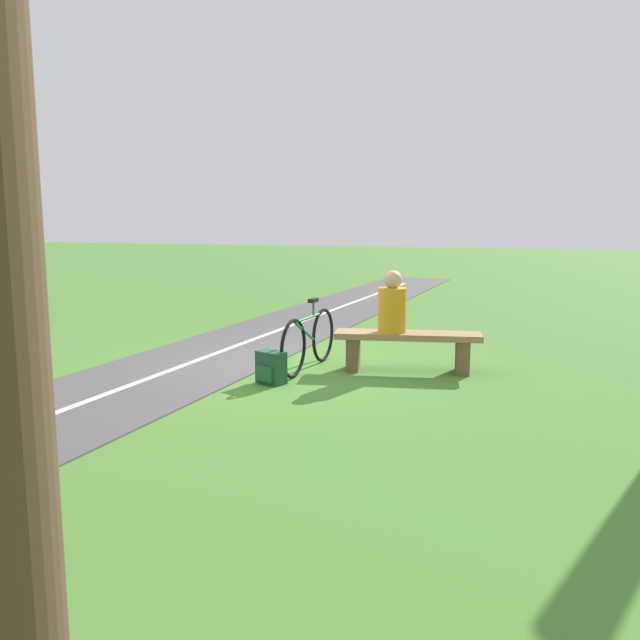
{
  "coord_description": "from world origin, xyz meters",
  "views": [
    {
      "loc": [
        -3.49,
        7.82,
        1.94
      ],
      "look_at": [
        -1.11,
        1.28,
        0.87
      ],
      "focal_mm": 36.43,
      "sensor_mm": 36.0,
      "label": 1
    }
  ],
  "objects_px": {
    "person_seated": "(392,306)",
    "bicycle": "(309,340)",
    "bench": "(407,344)",
    "backpack": "(271,368)"
  },
  "relations": [
    {
      "from": "bench",
      "to": "bicycle",
      "type": "xyz_separation_m",
      "value": [
        1.24,
        0.34,
        0.04
      ]
    },
    {
      "from": "bench",
      "to": "person_seated",
      "type": "relative_size",
      "value": 2.41
    },
    {
      "from": "bench",
      "to": "person_seated",
      "type": "distance_m",
      "value": 0.54
    },
    {
      "from": "person_seated",
      "to": "backpack",
      "type": "relative_size",
      "value": 2.02
    },
    {
      "from": "bicycle",
      "to": "backpack",
      "type": "xyz_separation_m",
      "value": [
        0.16,
        0.87,
        -0.2
      ]
    },
    {
      "from": "person_seated",
      "to": "bicycle",
      "type": "relative_size",
      "value": 0.45
    },
    {
      "from": "bench",
      "to": "backpack",
      "type": "relative_size",
      "value": 4.87
    },
    {
      "from": "bicycle",
      "to": "bench",
      "type": "bearing_deg",
      "value": 106.44
    },
    {
      "from": "bench",
      "to": "person_seated",
      "type": "xyz_separation_m",
      "value": [
        0.2,
        0.04,
        0.5
      ]
    },
    {
      "from": "bench",
      "to": "bicycle",
      "type": "height_order",
      "value": "bicycle"
    }
  ]
}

